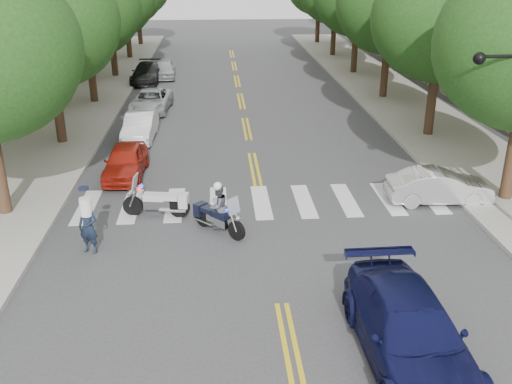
{
  "coord_description": "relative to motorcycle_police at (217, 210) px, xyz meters",
  "views": [
    {
      "loc": [
        -1.53,
        -12.26,
        8.23
      ],
      "look_at": [
        -0.35,
        4.36,
        1.3
      ],
      "focal_mm": 40.0,
      "sensor_mm": 36.0,
      "label": 1
    }
  ],
  "objects": [
    {
      "name": "ground",
      "position": [
        1.59,
        -4.25,
        -0.77
      ],
      "size": [
        140.0,
        140.0,
        0.0
      ],
      "primitive_type": "plane",
      "color": "#38383A",
      "rests_on": "ground"
    },
    {
      "name": "sidewalk_left",
      "position": [
        -7.91,
        17.75,
        -0.7
      ],
      "size": [
        5.0,
        60.0,
        0.15
      ],
      "primitive_type": "cube",
      "color": "#9E9991",
      "rests_on": "ground"
    },
    {
      "name": "sidewalk_right",
      "position": [
        11.09,
        17.75,
        -0.7
      ],
      "size": [
        5.0,
        60.0,
        0.15
      ],
      "primitive_type": "cube",
      "color": "#9E9991",
      "rests_on": "ground"
    },
    {
      "name": "tree_l_1",
      "position": [
        -7.21,
        9.75,
        4.78
      ],
      "size": [
        6.4,
        6.4,
        8.45
      ],
      "color": "#382316",
      "rests_on": "ground"
    },
    {
      "name": "tree_l_2",
      "position": [
        -7.21,
        17.75,
        4.78
      ],
      "size": [
        6.4,
        6.4,
        8.45
      ],
      "color": "#382316",
      "rests_on": "ground"
    },
    {
      "name": "tree_r_1",
      "position": [
        10.39,
        9.75,
        4.78
      ],
      "size": [
        6.4,
        6.4,
        8.45
      ],
      "color": "#382316",
      "rests_on": "ground"
    },
    {
      "name": "tree_r_2",
      "position": [
        10.39,
        17.75,
        4.78
      ],
      "size": [
        6.4,
        6.4,
        8.45
      ],
      "color": "#382316",
      "rests_on": "ground"
    },
    {
      "name": "motorcycle_police",
      "position": [
        0.0,
        0.0,
        0.0
      ],
      "size": [
        1.65,
        1.69,
        1.73
      ],
      "rotation": [
        0.0,
        0.0,
        3.91
      ],
      "color": "black",
      "rests_on": "ground"
    },
    {
      "name": "motorcycle_parked",
      "position": [
        -1.86,
        1.32,
        -0.25
      ],
      "size": [
        2.29,
        0.76,
        1.48
      ],
      "rotation": [
        0.0,
        0.0,
        1.41
      ],
      "color": "black",
      "rests_on": "ground"
    },
    {
      "name": "officer_standing",
      "position": [
        -3.8,
        -1.1,
        0.08
      ],
      "size": [
        0.72,
        0.59,
        1.69
      ],
      "primitive_type": "imported",
      "rotation": [
        0.0,
        0.0,
        -0.35
      ],
      "color": "#151F30",
      "rests_on": "ground"
    },
    {
      "name": "convertible",
      "position": [
        7.92,
        1.82,
        -0.16
      ],
      "size": [
        3.75,
        1.43,
        1.22
      ],
      "primitive_type": "imported",
      "rotation": [
        0.0,
        0.0,
        1.53
      ],
      "color": "silver",
      "rests_on": "ground"
    },
    {
      "name": "sedan_blue",
      "position": [
        4.09,
        -6.57,
        -0.03
      ],
      "size": [
        2.18,
        5.16,
        1.49
      ],
      "primitive_type": "imported",
      "rotation": [
        0.0,
        0.0,
        0.02
      ],
      "color": "#0E113D",
      "rests_on": "ground"
    },
    {
      "name": "parked_car_a",
      "position": [
        -3.61,
        5.25,
        -0.13
      ],
      "size": [
        1.59,
        3.8,
        1.28
      ],
      "primitive_type": "imported",
      "rotation": [
        0.0,
        0.0,
        -0.02
      ],
      "color": "#A71E11",
      "rests_on": "ground"
    },
    {
      "name": "parked_car_b",
      "position": [
        -3.61,
        10.25,
        -0.14
      ],
      "size": [
        1.46,
        3.89,
        1.27
      ],
      "primitive_type": "imported",
      "rotation": [
        0.0,
        0.0,
        -0.03
      ],
      "color": "white",
      "rests_on": "ground"
    },
    {
      "name": "parked_car_c",
      "position": [
        -3.61,
        15.57,
        -0.16
      ],
      "size": [
        2.36,
        4.55,
        1.22
      ],
      "primitive_type": "imported",
      "rotation": [
        0.0,
        0.0,
        -0.08
      ],
      "color": "#A2A5A9",
      "rests_on": "ground"
    },
    {
      "name": "parked_car_d",
      "position": [
        -4.71,
        23.73,
        -0.1
      ],
      "size": [
        2.01,
        4.65,
        1.33
      ],
      "primitive_type": "imported",
      "rotation": [
        0.0,
        0.0,
        -0.03
      ],
      "color": "black",
      "rests_on": "ground"
    },
    {
      "name": "parked_car_e",
      "position": [
        -3.61,
        25.25,
        -0.12
      ],
      "size": [
        1.72,
        3.9,
        1.3
      ],
      "primitive_type": "imported",
      "rotation": [
        0.0,
        0.0,
        0.05
      ],
      "color": "#A9A9AF",
      "rests_on": "ground"
    }
  ]
}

